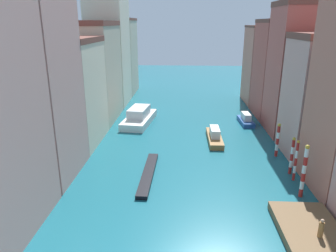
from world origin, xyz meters
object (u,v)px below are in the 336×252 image
at_px(mooring_pole_3, 278,140).
at_px(motorboat_0, 246,120).
at_px(gondola_black, 148,174).
at_px(mooring_pole_1, 296,160).
at_px(motorboat_1, 215,136).
at_px(waterfront_dock, 312,233).
at_px(vaporetto_white, 139,117).
at_px(mooring_pole_0, 304,171).
at_px(person_on_dock, 321,229).
at_px(mooring_pole_2, 292,155).

distance_m(mooring_pole_3, motorboat_0, 12.70).
height_order(mooring_pole_3, gondola_black, mooring_pole_3).
bearing_deg(mooring_pole_3, motorboat_0, 95.57).
height_order(mooring_pole_1, motorboat_1, mooring_pole_1).
xyz_separation_m(waterfront_dock, mooring_pole_1, (1.56, 8.81, 1.83)).
bearing_deg(vaporetto_white, mooring_pole_0, -50.20).
relative_size(vaporetto_white, motorboat_1, 1.38).
bearing_deg(mooring_pole_1, person_on_dock, -97.98).
height_order(mooring_pole_1, mooring_pole_2, mooring_pole_1).
bearing_deg(motorboat_1, mooring_pole_1, -57.41).
xyz_separation_m(mooring_pole_1, mooring_pole_3, (-0.09, 5.94, -0.09)).
relative_size(waterfront_dock, motorboat_0, 1.44).
bearing_deg(mooring_pole_1, mooring_pole_2, 86.20).
bearing_deg(mooring_pole_1, waterfront_dock, -100.04).
bearing_deg(mooring_pole_3, mooring_pole_1, -89.14).
height_order(mooring_pole_3, motorboat_0, mooring_pole_3).
xyz_separation_m(mooring_pole_0, vaporetto_white, (-17.48, 20.98, -1.59)).
relative_size(mooring_pole_3, vaporetto_white, 0.41).
height_order(vaporetto_white, motorboat_0, vaporetto_white).
relative_size(vaporetto_white, gondola_black, 1.02).
bearing_deg(mooring_pole_2, person_on_dock, -97.44).
height_order(mooring_pole_0, mooring_pole_3, mooring_pole_0).
height_order(person_on_dock, mooring_pole_1, mooring_pole_1).
xyz_separation_m(person_on_dock, mooring_pole_2, (1.44, 11.04, 0.76)).
distance_m(mooring_pole_1, vaporetto_white, 25.30).
xyz_separation_m(person_on_dock, vaporetto_white, (-16.51, 27.48, -0.34)).
height_order(mooring_pole_0, vaporetto_white, mooring_pole_0).
relative_size(person_on_dock, gondola_black, 0.15).
bearing_deg(mooring_pole_3, motorboat_1, 144.83).
distance_m(mooring_pole_0, motorboat_0, 21.70).
bearing_deg(mooring_pole_2, mooring_pole_3, 92.35).
bearing_deg(vaporetto_white, gondola_black, -79.19).
distance_m(mooring_pole_1, mooring_pole_2, 1.45).
height_order(waterfront_dock, person_on_dock, person_on_dock).
xyz_separation_m(mooring_pole_0, mooring_pole_2, (0.47, 4.54, -0.50)).
xyz_separation_m(mooring_pole_0, mooring_pole_1, (0.37, 3.10, -0.39)).
relative_size(gondola_black, motorboat_0, 1.84).
xyz_separation_m(mooring_pole_3, motorboat_1, (-6.74, 4.75, -1.44)).
xyz_separation_m(vaporetto_white, motorboat_0, (16.54, 0.61, -0.36)).
distance_m(person_on_dock, mooring_pole_0, 6.69).
bearing_deg(vaporetto_white, motorboat_1, -33.14).
distance_m(mooring_pole_0, vaporetto_white, 27.36).
xyz_separation_m(waterfront_dock, person_on_dock, (0.21, -0.78, 0.97)).
height_order(vaporetto_white, motorboat_1, vaporetto_white).
relative_size(waterfront_dock, mooring_pole_0, 1.49).
bearing_deg(gondola_black, motorboat_1, 53.69).
bearing_deg(mooring_pole_3, mooring_pole_0, -91.79).
bearing_deg(gondola_black, mooring_pole_0, -13.40).
height_order(mooring_pole_0, mooring_pole_1, mooring_pole_0).
bearing_deg(motorboat_0, mooring_pole_1, -85.94).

